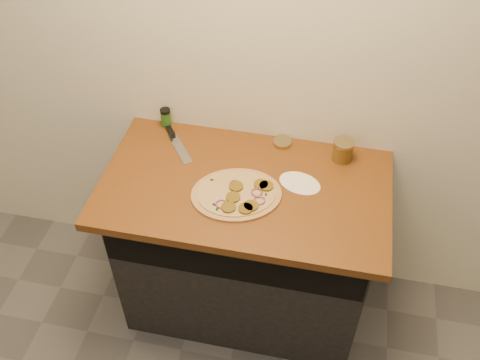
% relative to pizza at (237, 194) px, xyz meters
% --- Properties ---
extents(cabinet, '(1.10, 0.60, 0.86)m').
position_rel_pizza_xyz_m(cabinet, '(0.02, 0.10, -0.48)').
color(cabinet, black).
rests_on(cabinet, ground).
extents(countertop, '(1.20, 0.70, 0.04)m').
position_rel_pizza_xyz_m(countertop, '(0.02, 0.07, -0.03)').
color(countertop, brown).
rests_on(countertop, cabinet).
extents(pizza, '(0.45, 0.45, 0.02)m').
position_rel_pizza_xyz_m(pizza, '(0.00, 0.00, 0.00)').
color(pizza, tan).
rests_on(pizza, countertop).
extents(chefs_knife, '(0.21, 0.27, 0.02)m').
position_rel_pizza_xyz_m(chefs_knife, '(-0.36, 0.29, -0.00)').
color(chefs_knife, '#B7BAC1').
rests_on(chefs_knife, countertop).
extents(mason_jar_lid, '(0.10, 0.10, 0.02)m').
position_rel_pizza_xyz_m(mason_jar_lid, '(0.13, 0.36, -0.00)').
color(mason_jar_lid, tan).
rests_on(mason_jar_lid, countertop).
extents(salsa_jar, '(0.09, 0.09, 0.10)m').
position_rel_pizza_xyz_m(salsa_jar, '(0.40, 0.31, 0.04)').
color(salsa_jar, maroon).
rests_on(salsa_jar, countertop).
extents(spice_shaker, '(0.05, 0.05, 0.09)m').
position_rel_pizza_xyz_m(spice_shaker, '(-0.41, 0.37, 0.04)').
color(spice_shaker, '#245A1C').
rests_on(spice_shaker, countertop).
extents(flour_spill, '(0.22, 0.22, 0.00)m').
position_rel_pizza_xyz_m(flour_spill, '(0.24, 0.12, -0.01)').
color(flour_spill, white).
rests_on(flour_spill, countertop).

